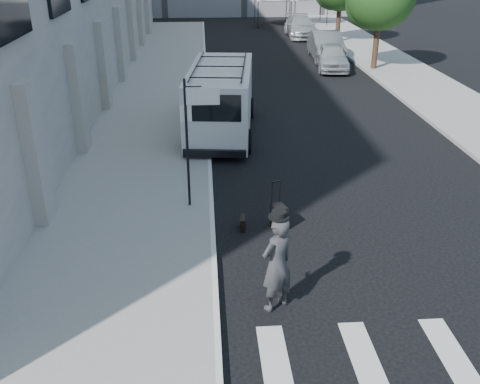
{
  "coord_description": "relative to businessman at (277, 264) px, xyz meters",
  "views": [
    {
      "loc": [
        -2.12,
        -10.07,
        6.75
      ],
      "look_at": [
        -1.33,
        1.48,
        1.3
      ],
      "focal_mm": 40.0,
      "sensor_mm": 36.0,
      "label": 1
    }
  ],
  "objects": [
    {
      "name": "sign_pole",
      "position": [
        -1.58,
        4.5,
        1.62
      ],
      "size": [
        1.03,
        0.07,
        3.5
      ],
      "color": "black",
      "rests_on": "sidewalk_left"
    },
    {
      "name": "businessman",
      "position": [
        0.0,
        0.0,
        0.0
      ],
      "size": [
        0.9,
        0.84,
        2.07
      ],
      "primitive_type": "imported",
      "rotation": [
        0.0,
        0.0,
        3.76
      ],
      "color": "#353537",
      "rests_on": "ground"
    },
    {
      "name": "parked_car_b",
      "position": [
        6.35,
        24.73,
        -0.2
      ],
      "size": [
        1.99,
        5.11,
        1.66
      ],
      "primitive_type": "imported",
      "rotation": [
        0.0,
        0.0,
        -0.05
      ],
      "color": "#5A5E62",
      "rests_on": "ground"
    },
    {
      "name": "briefcase",
      "position": [
        -0.43,
        3.3,
        -0.86
      ],
      "size": [
        0.17,
        0.45,
        0.34
      ],
      "primitive_type": "cube",
      "rotation": [
        0.0,
        0.0,
        -0.12
      ],
      "color": "black",
      "rests_on": "ground"
    },
    {
      "name": "cargo_van",
      "position": [
        -0.69,
        11.11,
        0.27
      ],
      "size": [
        2.93,
        6.94,
        2.52
      ],
      "rotation": [
        0.0,
        0.0,
        -0.11
      ],
      "color": "silver",
      "rests_on": "ground"
    },
    {
      "name": "sidewalk_left",
      "position": [
        -3.46,
        17.3,
        -0.96
      ],
      "size": [
        4.5,
        48.0,
        0.15
      ],
      "primitive_type": "cube",
      "color": "gray",
      "rests_on": "ground"
    },
    {
      "name": "sidewalk_right",
      "position": [
        9.79,
        21.3,
        -0.96
      ],
      "size": [
        4.0,
        56.0,
        0.15
      ],
      "primitive_type": "cube",
      "color": "gray",
      "rests_on": "ground"
    },
    {
      "name": "suitcase",
      "position": [
        0.5,
        3.27,
        -0.7
      ],
      "size": [
        0.42,
        0.52,
        1.26
      ],
      "rotation": [
        0.0,
        0.0,
        0.35
      ],
      "color": "black",
      "rests_on": "ground"
    },
    {
      "name": "parked_car_c",
      "position": [
        6.24,
        33.32,
        -0.28
      ],
      "size": [
        2.17,
        5.24,
        1.52
      ],
      "primitive_type": "imported",
      "rotation": [
        0.0,
        0.0,
        -0.01
      ],
      "color": "#ACB0B4",
      "rests_on": "ground"
    },
    {
      "name": "parked_car_a",
      "position": [
        6.07,
        21.8,
        -0.31
      ],
      "size": [
        2.22,
        4.44,
        1.45
      ],
      "primitive_type": "imported",
      "rotation": [
        0.0,
        0.0,
        -0.12
      ],
      "color": "#B2B6BB",
      "rests_on": "ground"
    },
    {
      "name": "ground",
      "position": [
        0.79,
        1.3,
        -1.03
      ],
      "size": [
        120.0,
        120.0,
        0.0
      ],
      "primitive_type": "plane",
      "color": "black",
      "rests_on": "ground"
    }
  ]
}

